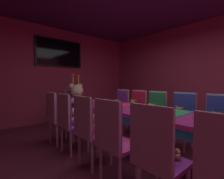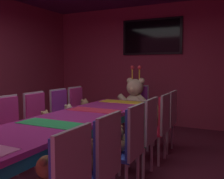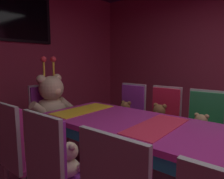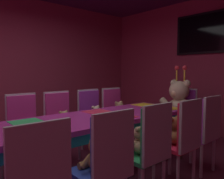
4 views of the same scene
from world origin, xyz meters
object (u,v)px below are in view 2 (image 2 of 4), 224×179
object	(u,v)px
teddy_left_5	(85,108)
chair_right_2	(129,141)
chair_left_2	(10,125)
chair_right_1	(101,158)
chair_right_5	(168,115)
banquet_table	(76,122)
chair_left_5	(78,107)
wall_tv	(152,37)
chair_left_4	(62,112)
teddy_right_3	(135,129)
teddy_left_3	(45,120)
chair_right_4	(160,121)
teddy_right_4	(150,120)
teddy_left_4	(69,113)
chair_right_3	(145,129)
teddy_right_5	(159,115)
teddy_right_1	(87,158)
chair_left_3	(38,118)
teddy_right_2	(117,141)
king_teddy_bear	(135,97)
throne_chair	(138,104)

from	to	relation	value
teddy_left_5	chair_right_2	xyz separation A→B (m)	(1.57, -1.61, 0.01)
chair_left_2	chair_right_1	bearing A→B (deg)	-18.11
chair_right_1	chair_right_5	size ratio (longest dim) A/B	1.00
chair_right_1	banquet_table	bearing A→B (deg)	-44.94
chair_left_5	wall_tv	size ratio (longest dim) A/B	0.70
chair_left_4	teddy_right_3	size ratio (longest dim) A/B	3.27
teddy_left_3	chair_right_2	bearing A→B (deg)	-17.95
banquet_table	teddy_left_5	distance (m)	1.53
chair_right_1	chair_left_2	bearing A→B (deg)	-18.11
chair_right_4	chair_right_5	size ratio (longest dim) A/B	1.00
chair_left_2	teddy_right_4	size ratio (longest dim) A/B	2.90
teddy_left_4	chair_right_2	distance (m)	1.91
chair_right_3	wall_tv	bearing A→B (deg)	-73.33
chair_left_5	teddy_right_3	distance (m)	1.88
chair_right_1	teddy_right_5	xyz separation A→B (m)	(-0.12, 2.18, -0.01)
chair_left_5	teddy_right_1	bearing A→B (deg)	-54.55
chair_left_2	chair_left_5	distance (m)	1.62
teddy_right_4	teddy_left_4	bearing A→B (deg)	-0.34
banquet_table	chair_left_3	world-z (taller)	chair_left_3
chair_right_1	wall_tv	size ratio (longest dim) A/B	0.70
chair_right_2	chair_right_3	bearing A→B (deg)	-88.01
teddy_right_1	chair_right_2	bearing A→B (deg)	-105.94
chair_left_3	teddy_right_4	world-z (taller)	chair_left_3
chair_left_3	teddy_left_3	distance (m)	0.14
chair_right_4	chair_left_2	bearing A→B (deg)	32.18
chair_left_4	teddy_left_4	bearing A→B (deg)	0.00
teddy_right_1	chair_right_2	world-z (taller)	chair_right_2
teddy_left_4	chair_left_5	bearing A→B (deg)	106.03
chair_left_3	teddy_right_2	xyz separation A→B (m)	(1.57, -0.51, -0.02)
chair_left_2	wall_tv	world-z (taller)	wall_tv
teddy_left_4	chair_right_3	size ratio (longest dim) A/B	0.30
chair_right_2	king_teddy_bear	size ratio (longest dim) A/B	1.06
chair_right_2	teddy_right_5	size ratio (longest dim) A/B	3.17
chair_right_1	throne_chair	size ratio (longest dim) A/B	1.00
chair_left_4	wall_tv	size ratio (longest dim) A/B	0.70
teddy_left_4	chair_right_1	size ratio (longest dim) A/B	0.30
chair_left_5	chair_right_5	xyz separation A→B (m)	(1.72, -0.00, 0.00)
chair_left_3	teddy_left_3	bearing A→B (deg)	0.00
chair_left_4	chair_right_4	bearing A→B (deg)	-0.28
chair_right_3	chair_left_3	bearing A→B (deg)	1.75
teddy_left_4	teddy_right_5	size ratio (longest dim) A/B	0.94
teddy_right_4	chair_right_1	bearing A→B (deg)	93.75
teddy_left_5	king_teddy_bear	size ratio (longest dim) A/B	0.34
chair_left_3	chair_right_2	xyz separation A→B (m)	(1.71, -0.51, 0.00)
chair_right_5	wall_tv	xyz separation A→B (m)	(-0.86, 1.76, 1.45)
teddy_left_5	teddy_right_2	distance (m)	2.15
chair_left_4	teddy_left_5	size ratio (longest dim) A/B	3.08
chair_right_1	chair_right_2	distance (m)	0.58
wall_tv	chair_right_3	bearing A→B (deg)	-73.33
chair_left_4	teddy_right_5	xyz separation A→B (m)	(1.57, 0.51, -0.01)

